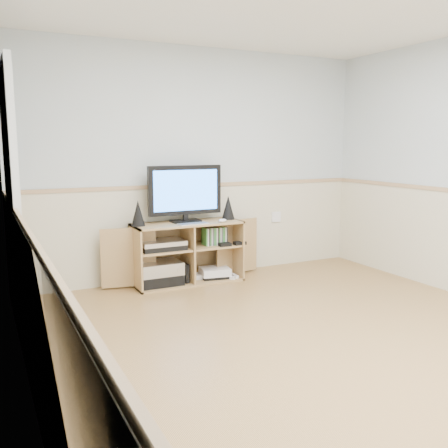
{
  "coord_description": "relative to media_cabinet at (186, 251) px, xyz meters",
  "views": [
    {
      "loc": [
        -2.2,
        -2.83,
        1.47
      ],
      "look_at": [
        -0.21,
        1.2,
        0.75
      ],
      "focal_mm": 40.0,
      "sensor_mm": 36.0,
      "label": 1
    }
  ],
  "objects": [
    {
      "name": "room",
      "position": [
        0.19,
        -1.93,
        0.88
      ],
      "size": [
        4.04,
        4.54,
        2.54
      ],
      "color": "tan",
      "rests_on": "ground"
    },
    {
      "name": "media_cabinet",
      "position": [
        0.0,
        0.0,
        0.0
      ],
      "size": [
        1.81,
        0.43,
        0.65
      ],
      "color": "tan",
      "rests_on": "floor"
    },
    {
      "name": "monitor",
      "position": [
        0.0,
        -0.0,
        0.64
      ],
      "size": [
        0.81,
        0.18,
        0.6
      ],
      "color": "black",
      "rests_on": "media_cabinet"
    },
    {
      "name": "speaker_left",
      "position": [
        -0.53,
        -0.03,
        0.45
      ],
      "size": [
        0.14,
        0.14,
        0.26
      ],
      "primitive_type": "cone",
      "color": "black",
      "rests_on": "media_cabinet"
    },
    {
      "name": "speaker_right",
      "position": [
        0.49,
        -0.03,
        0.45
      ],
      "size": [
        0.14,
        0.14,
        0.26
      ],
      "primitive_type": "cone",
      "color": "black",
      "rests_on": "media_cabinet"
    },
    {
      "name": "keyboard",
      "position": [
        0.01,
        -0.19,
        0.32
      ],
      "size": [
        0.31,
        0.13,
        0.01
      ],
      "primitive_type": "cube",
      "rotation": [
        0.0,
        0.0,
        0.02
      ],
      "color": "silver",
      "rests_on": "media_cabinet"
    },
    {
      "name": "mouse",
      "position": [
        0.35,
        -0.19,
        0.34
      ],
      "size": [
        0.11,
        0.09,
        0.04
      ],
      "primitive_type": "ellipsoid",
      "rotation": [
        0.0,
        0.0,
        0.32
      ],
      "color": "white",
      "rests_on": "media_cabinet"
    },
    {
      "name": "av_components",
      "position": [
        -0.31,
        -0.05,
        -0.11
      ],
      "size": [
        0.53,
        0.34,
        0.47
      ],
      "color": "black",
      "rests_on": "media_cabinet"
    },
    {
      "name": "game_consoles",
      "position": [
        0.3,
        -0.07,
        -0.26
      ],
      "size": [
        0.46,
        0.31,
        0.11
      ],
      "color": "white",
      "rests_on": "media_cabinet"
    },
    {
      "name": "game_cases",
      "position": [
        0.31,
        -0.07,
        0.15
      ],
      "size": [
        0.26,
        0.13,
        0.19
      ],
      "primitive_type": "cube",
      "color": "#3F8C3F",
      "rests_on": "media_cabinet"
    },
    {
      "name": "wall_outlet",
      "position": [
        1.25,
        0.17,
        0.27
      ],
      "size": [
        0.12,
        0.03,
        0.12
      ],
      "primitive_type": "cube",
      "color": "white",
      "rests_on": "wall_back"
    }
  ]
}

